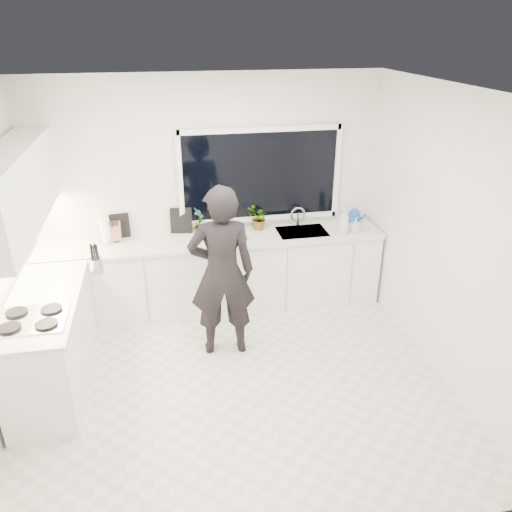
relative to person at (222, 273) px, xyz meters
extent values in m
cube|color=beige|center=(0.02, -0.58, -0.92)|extent=(4.00, 3.50, 0.02)
cube|color=white|center=(0.02, 1.18, 0.44)|extent=(4.00, 0.02, 2.70)
cube|color=white|center=(2.03, -0.58, 0.44)|extent=(0.02, 3.50, 2.70)
cube|color=white|center=(0.02, -0.58, 1.80)|extent=(4.00, 3.50, 0.02)
cube|color=black|center=(0.62, 1.14, 0.64)|extent=(1.80, 0.02, 1.00)
cube|color=white|center=(0.02, 0.87, -0.47)|extent=(3.92, 0.58, 0.88)
cube|color=white|center=(-1.65, -0.23, -0.47)|extent=(0.58, 1.60, 0.88)
cube|color=silver|center=(0.02, 0.86, -0.01)|extent=(3.94, 0.62, 0.04)
cube|color=silver|center=(-1.65, -0.23, -0.01)|extent=(0.62, 1.60, 0.04)
cube|color=white|center=(-1.77, 0.12, 0.94)|extent=(0.34, 2.10, 0.70)
cube|color=silver|center=(1.07, 0.87, -0.04)|extent=(0.58, 0.42, 0.14)
cylinder|color=silver|center=(1.07, 1.07, 0.12)|extent=(0.03, 0.03, 0.22)
cube|color=black|center=(-1.67, -0.58, 0.03)|extent=(0.56, 0.48, 0.03)
imported|color=black|center=(0.00, 0.00, 0.00)|extent=(0.69, 0.47, 1.82)
cube|color=silver|center=(0.17, 0.84, 0.03)|extent=(0.45, 0.33, 0.03)
cube|color=red|center=(0.17, 0.84, 0.04)|extent=(0.41, 0.29, 0.01)
cylinder|color=blue|center=(1.78, 1.03, 0.08)|extent=(0.18, 0.18, 0.13)
cylinder|color=white|center=(-1.17, 0.97, 0.14)|extent=(0.13, 0.13, 0.26)
cube|color=olive|center=(-1.07, 1.01, 0.12)|extent=(0.13, 0.10, 0.22)
cylinder|color=#ABABB0|center=(-1.21, 0.22, 0.09)|extent=(0.13, 0.13, 0.16)
cube|color=black|center=(-1.02, 1.11, 0.15)|extent=(0.22, 0.04, 0.28)
cube|color=black|center=(-0.33, 1.11, 0.16)|extent=(0.25, 0.05, 0.30)
imported|color=#26662D|center=(-0.12, 1.03, 0.17)|extent=(0.17, 0.20, 0.32)
imported|color=#26662D|center=(0.16, 1.03, 0.16)|extent=(0.20, 0.21, 0.30)
imported|color=#26662D|center=(0.57, 1.03, 0.15)|extent=(0.33, 0.31, 0.28)
imported|color=#D8BF66|center=(1.53, 0.72, 0.17)|extent=(0.14, 0.15, 0.31)
imported|color=#D8BF66|center=(1.67, 0.72, 0.10)|extent=(0.11, 0.11, 0.18)
camera|label=1|loc=(-0.52, -4.39, 2.26)|focal=35.00mm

